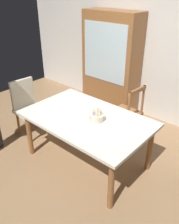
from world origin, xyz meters
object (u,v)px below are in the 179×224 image
(dining_table, at_px, (87,122))
(plate_far_side, at_px, (94,109))
(plate_near_celebrant, at_px, (50,112))
(birthday_cake, at_px, (97,118))
(chair_spindle_back, at_px, (126,114))
(chair_upholstered, at_px, (27,105))
(china_cabinet, at_px, (111,63))

(dining_table, xyz_separation_m, plate_far_side, (-0.09, 0.24, 0.08))
(dining_table, xyz_separation_m, plate_near_celebrant, (-0.47, -0.24, 0.08))
(birthday_cake, bearing_deg, plate_far_side, 137.76)
(birthday_cake, relative_size, plate_far_side, 1.27)
(birthday_cake, relative_size, chair_spindle_back, 0.29)
(plate_far_side, distance_m, chair_upholstered, 1.22)
(dining_table, height_order, chair_upholstered, chair_upholstered)
(plate_near_celebrant, relative_size, chair_spindle_back, 0.23)
(birthday_cake, relative_size, china_cabinet, 0.15)
(chair_spindle_back, relative_size, china_cabinet, 0.50)
(plate_near_celebrant, xyz_separation_m, plate_far_side, (0.38, 0.48, 0.00))
(plate_far_side, bearing_deg, birthday_cake, -42.24)
(chair_spindle_back, relative_size, chair_upholstered, 1.00)
(china_cabinet, bearing_deg, plate_far_side, -62.48)
(chair_upholstered, bearing_deg, plate_far_side, 16.10)
(birthday_cake, distance_m, china_cabinet, 1.81)
(dining_table, relative_size, chair_spindle_back, 1.79)
(dining_table, distance_m, chair_spindle_back, 0.88)
(plate_near_celebrant, bearing_deg, chair_spindle_back, 63.34)
(plate_far_side, relative_size, china_cabinet, 0.12)
(dining_table, bearing_deg, birthday_cake, 6.31)
(dining_table, relative_size, china_cabinet, 0.90)
(dining_table, distance_m, birthday_cake, 0.20)
(birthday_cake, distance_m, plate_far_side, 0.33)
(chair_spindle_back, height_order, china_cabinet, china_cabinet)
(plate_far_side, bearing_deg, plate_near_celebrant, -128.50)
(chair_upholstered, relative_size, china_cabinet, 0.50)
(plate_far_side, height_order, chair_spindle_back, chair_spindle_back)
(chair_spindle_back, distance_m, chair_upholstered, 1.63)
(plate_near_celebrant, height_order, china_cabinet, china_cabinet)
(plate_near_celebrant, bearing_deg, chair_upholstered, 169.12)
(chair_spindle_back, height_order, chair_upholstered, same)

